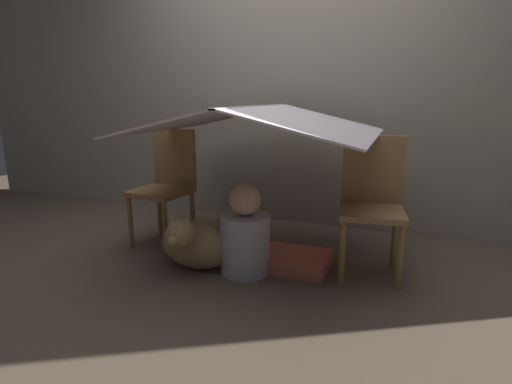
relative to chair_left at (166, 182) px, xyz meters
name	(u,v)px	position (x,y,z in m)	size (l,w,h in m)	color
ground_plane	(249,265)	(0.74, -0.19, -0.47)	(8.80, 8.80, 0.00)	brown
wall_back	(295,77)	(0.74, 0.85, 0.78)	(7.00, 0.05, 2.50)	gray
chair_left	(166,182)	(0.00, 0.00, 0.00)	(0.42, 0.42, 0.85)	olive
chair_right	(372,200)	(1.48, 0.00, 0.00)	(0.43, 0.43, 0.85)	olive
sheet_canopy	(256,120)	(0.74, -0.07, 0.48)	(1.50, 1.24, 0.18)	silver
person_front	(245,236)	(0.76, -0.30, -0.23)	(0.31, 0.31, 0.57)	#B2B2B7
dog	(194,243)	(0.44, -0.38, -0.28)	(0.49, 0.43, 0.40)	#9E7F56
floor_cushion	(295,261)	(1.04, -0.14, -0.42)	(0.43, 0.34, 0.10)	#CC664C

